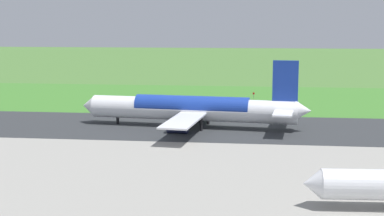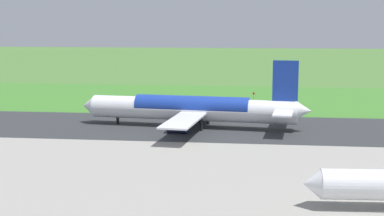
{
  "view_description": "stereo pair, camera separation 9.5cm",
  "coord_description": "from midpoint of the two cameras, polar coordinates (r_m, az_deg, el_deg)",
  "views": [
    {
      "loc": [
        -22.26,
        122.9,
        23.98
      ],
      "look_at": [
        -7.72,
        0.0,
        4.5
      ],
      "focal_mm": 50.85,
      "sensor_mm": 36.0,
      "label": 1
    },
    {
      "loc": [
        -22.35,
        122.88,
        23.98
      ],
      "look_at": [
        -7.72,
        0.0,
        4.5
      ],
      "focal_mm": 50.85,
      "sensor_mm": 36.0,
      "label": 2
    }
  ],
  "objects": [
    {
      "name": "ground_plane",
      "position": [
        127.18,
        -3.48,
        -1.94
      ],
      "size": [
        800.0,
        800.0,
        0.0
      ],
      "primitive_type": "plane",
      "color": "#477233"
    },
    {
      "name": "runway_asphalt",
      "position": [
        127.17,
        -3.48,
        -1.93
      ],
      "size": [
        600.0,
        32.81,
        0.06
      ],
      "primitive_type": "cube",
      "color": "#2D3033",
      "rests_on": "ground"
    },
    {
      "name": "apron_concrete",
      "position": [
        78.75,
        -10.17,
        -8.91
      ],
      "size": [
        440.0,
        110.0,
        0.05
      ],
      "primitive_type": "cube",
      "color": "gray",
      "rests_on": "ground"
    },
    {
      "name": "grass_verge_foreground",
      "position": [
        169.11,
        -0.9,
        0.8
      ],
      "size": [
        600.0,
        80.0,
        0.04
      ],
      "primitive_type": "cube",
      "color": "#3C782B",
      "rests_on": "ground"
    },
    {
      "name": "traffic_cone_orange",
      "position": [
        164.76,
        4.41,
        0.65
      ],
      "size": [
        0.4,
        0.4,
        0.55
      ],
      "primitive_type": "cone",
      "color": "orange",
      "rests_on": "ground"
    },
    {
      "name": "no_stopping_sign",
      "position": [
        168.72,
        6.46,
        1.26
      ],
      "size": [
        0.6,
        0.1,
        2.68
      ],
      "color": "slate",
      "rests_on": "ground"
    },
    {
      "name": "airliner_main",
      "position": [
        125.22,
        0.15,
        -0.07
      ],
      "size": [
        54.14,
        44.39,
        15.88
      ],
      "color": "white",
      "rests_on": "ground"
    }
  ]
}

